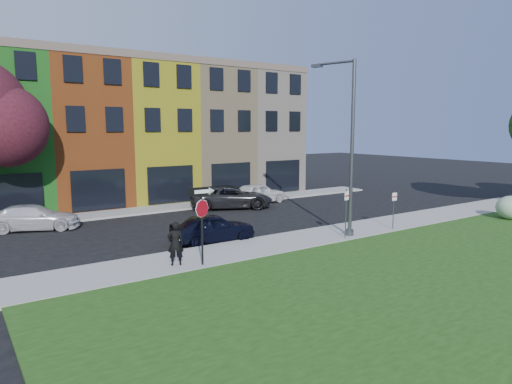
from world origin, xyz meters
TOP-DOWN VIEW (x-y plane):
  - ground at (0.00, 0.00)m, footprint 120.00×120.00m
  - sidewalk_near at (2.00, 3.00)m, footprint 40.00×3.00m
  - sidewalk_far at (-3.00, 15.00)m, footprint 40.00×2.40m
  - rowhouse_block at (-2.50, 21.18)m, footprint 30.00×10.12m
  - stop_sign at (-4.99, 1.88)m, footprint 1.05×0.12m
  - man at (-5.87, 2.45)m, footprint 0.90×0.83m
  - sedan_near at (-2.68, 5.26)m, footprint 2.38×4.39m
  - parked_car_silver at (-9.34, 13.00)m, footprint 4.83×5.85m
  - parked_car_dark at (2.95, 12.76)m, footprint 6.73×7.49m
  - parked_car_white at (5.53, 13.33)m, footprint 3.06×4.93m
  - street_lamp at (3.36, 2.36)m, footprint 0.96×2.52m
  - parking_sign_a at (2.84, 1.89)m, footprint 0.32×0.10m
  - parking_sign_b at (6.39, 1.89)m, footprint 0.32×0.10m
  - shrub at (14.32, -0.23)m, footprint 1.63×1.63m

SIDE VIEW (x-z plane):
  - ground at x=0.00m, z-range 0.00..0.00m
  - sidewalk_near at x=2.00m, z-range 0.00..0.12m
  - sidewalk_far at x=-3.00m, z-range 0.00..0.12m
  - parked_car_silver at x=-9.34m, z-range 0.00..1.35m
  - sedan_near at x=-2.68m, z-range 0.00..1.39m
  - parked_car_white at x=5.53m, z-range 0.00..1.50m
  - parked_car_dark at x=2.95m, z-range 0.00..1.55m
  - shrub at x=14.32m, z-range 0.10..1.49m
  - man at x=-5.87m, z-range 0.12..1.85m
  - parking_sign_b at x=6.39m, z-range 0.38..2.41m
  - parking_sign_a at x=2.84m, z-range 0.40..2.82m
  - stop_sign at x=-4.99m, z-range 0.77..3.85m
  - street_lamp at x=3.36m, z-range 0.15..8.75m
  - rowhouse_block at x=-2.50m, z-range -0.01..9.99m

